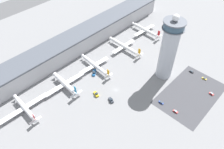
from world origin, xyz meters
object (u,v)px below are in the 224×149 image
Objects in this scene: service_truck_baggage at (96,94)px; car_maroon_suv at (204,79)px; service_truck_catering at (94,73)px; airplane_gate_echo at (145,30)px; car_grey_coupe at (175,111)px; service_truck_water at (164,55)px; control_tower at (169,49)px; service_truck_fuel at (111,100)px; airplane_gate_charlie at (95,65)px; airplane_gate_delta at (124,46)px; car_navy_sedan at (161,102)px; car_green_van at (211,94)px; car_yellow_taxi at (191,72)px; airplane_gate_bravo at (65,84)px; airplane_gate_alpha at (25,108)px.

car_maroon_suv is (82.92, -58.96, -0.47)m from service_truck_baggage.
service_truck_catering is at bearing 129.50° from car_maroon_suv.
car_grey_coupe is at bearing -130.11° from airplane_gate_echo.
airplane_gate_echo is at bearing 64.01° from service_truck_water.
service_truck_baggage reaches higher than car_grey_coupe.
control_tower reaches higher than service_truck_catering.
airplane_gate_charlie is at bearing 64.58° from service_truck_fuel.
control_tower is 1.45× the size of airplane_gate_delta.
service_truck_fuel is at bearing 150.27° from car_maroon_suv.
service_truck_baggage is at bearing 144.58° from car_maroon_suv.
airplane_gate_echo reaches higher than car_navy_sedan.
car_green_van is 0.89× the size of car_yellow_taxi.
airplane_gate_charlie is 103.65m from car_maroon_suv.
car_navy_sedan is (-54.10, -33.32, -0.47)m from service_truck_water.
airplane_gate_bravo is 43.93m from service_truck_fuel.
airplane_gate_charlie is (35.22, -1.29, -0.02)m from airplane_gate_bravo.
airplane_gate_delta is 5.25× the size of service_truck_water.
airplane_gate_alpha is 121.47m from car_grey_coupe.
control_tower reaches higher than service_truck_baggage.
airplane_gate_delta is 1.07× the size of airplane_gate_echo.
service_truck_catering is 1.22× the size of service_truck_baggage.
service_truck_catering is 93.56m from car_yellow_taxi.
airplane_gate_delta is at bearing 119.14° from service_truck_water.
service_truck_catering is at bearing 134.78° from car_yellow_taxi.
airplane_gate_alpha is at bearing 150.22° from service_truck_baggage.
control_tower is 46.30m from car_navy_sedan.
car_navy_sedan is at bearing 165.71° from car_maroon_suv.
airplane_gate_bravo reaches higher than service_truck_catering.
airplane_gate_echo reaches higher than service_truck_baggage.
service_truck_water is at bearing -25.99° from service_truck_catering.
airplane_gate_bravo is at bearing -3.76° from airplane_gate_alpha.
airplane_gate_charlie is at bearing 179.10° from airplane_gate_delta.
car_grey_coupe is (-29.76, -32.08, -30.01)m from control_tower.
control_tower is 58.53m from airplane_gate_delta.
service_truck_baggage is 1.46× the size of car_navy_sedan.
airplane_gate_charlie is 71.87m from car_navy_sedan.
airplane_gate_echo is (117.68, 0.83, 0.28)m from airplane_gate_bravo.
service_truck_catering is at bearing 69.40° from service_truck_fuel.
airplane_gate_alpha is 111.65m from car_navy_sedan.
service_truck_water is at bearing -115.99° from airplane_gate_echo.
service_truck_fuel is at bearing -110.60° from service_truck_catering.
airplane_gate_bravo is (-74.17, 54.08, -26.53)m from control_tower.
service_truck_fuel is (-18.67, -39.29, -2.97)m from airplane_gate_charlie.
car_grey_coupe is (14.79, -80.35, -0.53)m from service_truck_catering.
car_maroon_suv is at bearing -56.05° from control_tower.
control_tower is 14.92× the size of car_grey_coupe.
airplane_gate_charlie is at bearing 115.73° from car_green_van.
service_truck_water reaches higher than car_maroon_suv.
service_truck_fuel is 1.53× the size of car_green_van.
airplane_gate_echo is 4.91× the size of service_truck_water.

